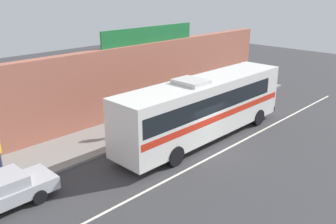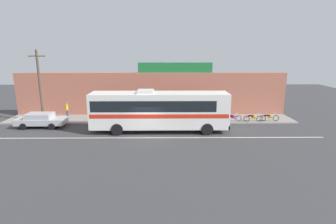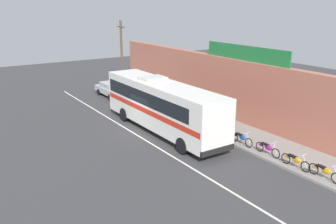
% 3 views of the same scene
% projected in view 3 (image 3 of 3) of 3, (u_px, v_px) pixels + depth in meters
% --- Properties ---
extents(ground_plane, '(70.00, 70.00, 0.00)m').
position_uv_depth(ground_plane, '(142.00, 130.00, 26.69)').
color(ground_plane, '#3A3A3D').
extents(sidewalk_slab, '(30.00, 3.60, 0.14)m').
position_uv_depth(sidewalk_slab, '(198.00, 117.00, 29.40)').
color(sidewalk_slab, gray).
rests_on(sidewalk_slab, ground_plane).
extents(storefront_facade, '(30.00, 0.70, 4.80)m').
position_uv_depth(storefront_facade, '(220.00, 86.00, 29.87)').
color(storefront_facade, '#B26651').
rests_on(storefront_facade, ground_plane).
extents(storefront_billboard, '(8.20, 0.12, 1.10)m').
position_uv_depth(storefront_billboard, '(245.00, 53.00, 26.88)').
color(storefront_billboard, '#1E7538').
rests_on(storefront_billboard, storefront_facade).
extents(road_center_stripe, '(30.00, 0.14, 0.01)m').
position_uv_depth(road_center_stripe, '(132.00, 132.00, 26.26)').
color(road_center_stripe, silver).
rests_on(road_center_stripe, ground_plane).
extents(intercity_bus, '(12.23, 2.63, 3.78)m').
position_uv_depth(intercity_bus, '(161.00, 103.00, 25.89)').
color(intercity_bus, white).
rests_on(intercity_bus, ground_plane).
extents(parked_car, '(4.56, 1.84, 1.37)m').
position_uv_depth(parked_car, '(112.00, 89.00, 36.03)').
color(parked_car, '#B7BABF').
rests_on(parked_car, ground_plane).
extents(utility_pole, '(1.60, 0.22, 7.13)m').
position_uv_depth(utility_pole, '(122.00, 56.00, 36.19)').
color(utility_pole, brown).
rests_on(utility_pole, sidewalk_slab).
extents(motorcycle_green, '(1.96, 0.56, 0.94)m').
position_uv_depth(motorcycle_green, '(324.00, 171.00, 18.85)').
color(motorcycle_green, black).
rests_on(motorcycle_green, sidewalk_slab).
extents(motorcycle_red, '(1.87, 0.56, 0.94)m').
position_uv_depth(motorcycle_red, '(267.00, 148.00, 21.87)').
color(motorcycle_red, black).
rests_on(motorcycle_red, sidewalk_slab).
extents(motorcycle_purple, '(1.91, 0.56, 0.94)m').
position_uv_depth(motorcycle_purple, '(241.00, 138.00, 23.50)').
color(motorcycle_purple, black).
rests_on(motorcycle_purple, sidewalk_slab).
extents(motorcycle_black, '(1.93, 0.56, 0.94)m').
position_uv_depth(motorcycle_black, '(295.00, 160.00, 20.15)').
color(motorcycle_black, black).
rests_on(motorcycle_black, sidewalk_slab).
extents(pedestrian_far_left, '(0.30, 0.48, 1.70)m').
position_uv_depth(pedestrian_far_left, '(147.00, 84.00, 36.49)').
color(pedestrian_far_left, navy).
rests_on(pedestrian_far_left, sidewalk_slab).
extents(pedestrian_by_curb, '(0.30, 0.48, 1.73)m').
position_uv_depth(pedestrian_by_curb, '(173.00, 98.00, 31.03)').
color(pedestrian_by_curb, navy).
rests_on(pedestrian_by_curb, sidewalk_slab).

